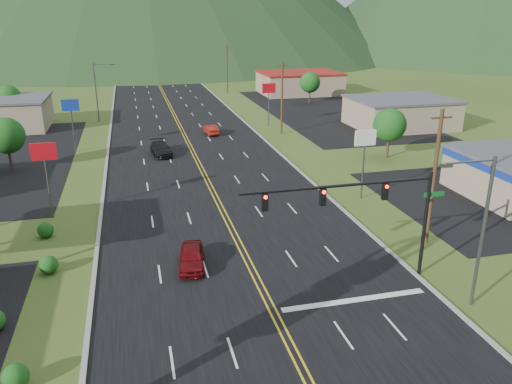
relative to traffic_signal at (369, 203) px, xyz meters
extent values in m
cylinder|color=black|center=(4.02, 0.00, -1.83)|extent=(0.24, 0.24, 7.00)
cylinder|color=black|center=(-1.98, 0.00, 1.27)|extent=(12.00, 0.18, 0.18)
cube|color=#0C591E|center=(4.42, 0.00, 0.17)|extent=(1.40, 0.06, 0.30)
cube|color=black|center=(1.02, 0.00, 0.67)|extent=(0.35, 0.28, 1.05)
sphere|color=#FF0C05|center=(1.02, -0.18, 1.02)|extent=(0.22, 0.22, 0.22)
cube|color=black|center=(-2.98, 0.00, 0.67)|extent=(0.35, 0.28, 1.05)
sphere|color=#FF0C05|center=(-2.98, -0.18, 1.02)|extent=(0.22, 0.22, 0.22)
cube|color=black|center=(-6.48, 0.00, 0.67)|extent=(0.35, 0.28, 1.05)
sphere|color=#FF0C05|center=(-6.48, -0.18, 1.02)|extent=(0.22, 0.22, 0.22)
cylinder|color=#59595E|center=(5.02, -4.00, -0.83)|extent=(0.20, 0.20, 9.00)
cylinder|color=#59595E|center=(3.58, -4.00, 3.47)|extent=(2.88, 0.12, 0.12)
cube|color=#59595E|center=(2.14, -4.00, 3.37)|extent=(0.60, 0.25, 0.18)
cylinder|color=#59595E|center=(-18.48, 56.00, -0.83)|extent=(0.20, 0.20, 9.00)
cylinder|color=#59595E|center=(-17.04, 56.00, 3.47)|extent=(2.88, 0.12, 0.12)
cube|color=#59595E|center=(-15.60, 56.00, 3.37)|extent=(0.60, 0.25, 0.18)
cube|color=tan|center=(25.52, 41.00, -3.33)|extent=(14.00, 11.00, 4.00)
cube|color=#4C4C51|center=(25.52, 41.00, -1.18)|extent=(14.40, 11.40, 0.30)
cube|color=tan|center=(21.52, 76.00, -3.23)|extent=(16.00, 12.00, 4.20)
cube|color=maroon|center=(21.52, 76.00, -0.98)|extent=(16.40, 12.40, 0.30)
cylinder|color=#59595E|center=(-20.48, 16.00, -2.83)|extent=(0.16, 0.16, 5.00)
cube|color=#AD0914|center=(-20.48, 16.00, 0.37)|extent=(2.00, 0.18, 1.40)
cylinder|color=#59595E|center=(-20.48, 38.00, -2.83)|extent=(0.16, 0.16, 5.00)
cube|color=navy|center=(-20.48, 38.00, 0.37)|extent=(2.00, 0.18, 1.40)
cylinder|color=#59595E|center=(6.52, 14.00, -2.83)|extent=(0.16, 0.16, 5.00)
cube|color=white|center=(6.52, 14.00, 0.37)|extent=(2.00, 0.18, 1.40)
cylinder|color=#59595E|center=(6.52, 46.00, -2.83)|extent=(0.16, 0.16, 5.00)
cube|color=#AD0914|center=(6.52, 46.00, 0.37)|extent=(2.00, 0.18, 1.40)
cylinder|color=#382314|center=(-26.48, 31.00, -3.83)|extent=(0.30, 0.30, 3.00)
sphere|color=#174A15|center=(-26.48, 31.00, -1.43)|extent=(3.84, 3.84, 3.84)
cylinder|color=#382314|center=(-31.48, 58.00, -3.83)|extent=(0.30, 0.30, 3.00)
sphere|color=#174A15|center=(-31.48, 58.00, -1.43)|extent=(3.84, 3.84, 3.84)
cylinder|color=#382314|center=(15.52, 26.00, -3.83)|extent=(0.30, 0.30, 3.00)
sphere|color=#174A15|center=(15.52, 26.00, -1.43)|extent=(3.84, 3.84, 3.84)
cylinder|color=#382314|center=(19.52, 64.00, -3.83)|extent=(0.30, 0.30, 3.00)
sphere|color=#174A15|center=(19.52, 64.00, -1.43)|extent=(3.84, 3.84, 3.84)
cylinder|color=#382314|center=(7.02, 4.00, -0.33)|extent=(0.28, 0.28, 10.00)
cube|color=#382314|center=(7.02, 4.00, 4.07)|extent=(1.60, 0.12, 0.12)
cylinder|color=#382314|center=(7.02, 41.00, -0.33)|extent=(0.28, 0.28, 10.00)
cube|color=#382314|center=(7.02, 41.00, 4.07)|extent=(1.60, 0.12, 0.12)
cylinder|color=#382314|center=(7.02, 81.00, -0.33)|extent=(0.28, 0.28, 10.00)
cube|color=#382314|center=(7.02, 81.00, 4.07)|extent=(1.60, 0.12, 0.12)
cylinder|color=#382314|center=(7.02, 121.00, -0.33)|extent=(0.28, 0.28, 10.00)
cube|color=#382314|center=(7.02, 121.00, 4.07)|extent=(1.60, 0.12, 0.12)
imported|color=#640B0D|center=(-10.29, 4.52, -4.62)|extent=(2.24, 4.38, 1.43)
imported|color=black|center=(-10.34, 33.54, -4.58)|extent=(2.61, 5.36, 1.50)
imported|color=#A01D11|center=(-2.75, 42.89, -4.66)|extent=(1.72, 4.14, 1.33)
camera|label=1|loc=(-13.40, -25.48, 10.75)|focal=35.00mm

